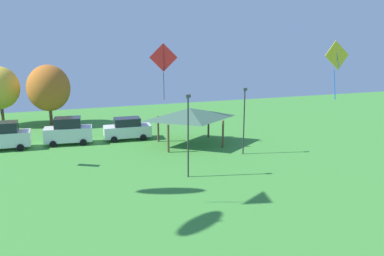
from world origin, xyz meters
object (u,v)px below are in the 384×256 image
at_px(parked_car_leftmost, 4,136).
at_px(light_post_1, 244,117).
at_px(kite_flying_1, 337,58).
at_px(kite_flying_9, 163,59).
at_px(parked_car_third_from_left, 127,129).
at_px(light_post_0, 188,131).
at_px(treeline_tree_2, 0,88).
at_px(park_pavilion, 190,113).
at_px(parked_car_second_from_left, 68,131).
at_px(treeline_tree_3, 49,88).

xyz_separation_m(parked_car_leftmost, light_post_1, (20.50, -8.31, 2.12)).
bearing_deg(kite_flying_1, parked_car_leftmost, 129.31).
relative_size(kite_flying_9, parked_car_third_from_left, 1.12).
relative_size(kite_flying_1, light_post_1, 0.50).
height_order(light_post_0, treeline_tree_2, treeline_tree_2).
distance_m(parked_car_leftmost, light_post_1, 22.23).
bearing_deg(parked_car_third_from_left, park_pavilion, -32.56).
bearing_deg(treeline_tree_2, light_post_1, -41.26).
bearing_deg(parked_car_leftmost, kite_flying_9, -9.59).
height_order(parked_car_second_from_left, treeline_tree_2, treeline_tree_2).
bearing_deg(parked_car_leftmost, treeline_tree_3, 67.72).
distance_m(parked_car_leftmost, parked_car_second_from_left, 5.74).
xyz_separation_m(kite_flying_1, parked_car_third_from_left, (-7.11, 22.67, -8.35)).
distance_m(kite_flying_1, light_post_0, 12.76).
distance_m(park_pavilion, light_post_1, 5.79).
bearing_deg(kite_flying_9, treeline_tree_3, 131.13).
bearing_deg(parked_car_second_from_left, park_pavilion, -13.56).
distance_m(park_pavilion, treeline_tree_2, 23.35).
bearing_deg(parked_car_second_from_left, light_post_1, -24.25).
distance_m(kite_flying_9, park_pavilion, 5.69).
bearing_deg(park_pavilion, light_post_0, -108.72).
distance_m(parked_car_leftmost, parked_car_third_from_left, 11.49).
height_order(park_pavilion, treeline_tree_2, treeline_tree_2).
bearing_deg(park_pavilion, kite_flying_9, 158.21).
relative_size(light_post_0, light_post_1, 1.06).
bearing_deg(parked_car_leftmost, treeline_tree_2, 98.16).
bearing_deg(parked_car_leftmost, kite_flying_1, -49.24).
height_order(kite_flying_9, parked_car_third_from_left, kite_flying_9).
relative_size(kite_flying_1, parked_car_second_from_left, 0.64).
distance_m(kite_flying_1, parked_car_leftmost, 30.47).
distance_m(kite_flying_1, light_post_1, 15.74).
bearing_deg(parked_car_second_from_left, treeline_tree_2, 128.45).
bearing_deg(kite_flying_1, treeline_tree_3, 114.43).
distance_m(parked_car_third_from_left, light_post_1, 12.45).
height_order(parked_car_third_from_left, treeline_tree_3, treeline_tree_3).
bearing_deg(treeline_tree_2, light_post_0, -56.55).
height_order(parked_car_leftmost, treeline_tree_2, treeline_tree_2).
height_order(kite_flying_1, parked_car_third_from_left, kite_flying_1).
height_order(light_post_1, treeline_tree_2, treeline_tree_2).
distance_m(kite_flying_9, parked_car_second_from_left, 11.66).
distance_m(light_post_1, treeline_tree_3, 24.08).
relative_size(kite_flying_1, treeline_tree_2, 0.43).
xyz_separation_m(kite_flying_9, light_post_1, (5.84, -5.45, -4.82)).
distance_m(parked_car_leftmost, park_pavilion, 17.45).
relative_size(parked_car_leftmost, light_post_1, 0.78).
bearing_deg(treeline_tree_3, parked_car_third_from_left, -51.45).
xyz_separation_m(kite_flying_9, treeline_tree_3, (-10.59, 12.12, -3.85)).
xyz_separation_m(kite_flying_9, light_post_0, (-0.63, -9.50, -4.65)).
height_order(parked_car_second_from_left, park_pavilion, park_pavilion).
height_order(kite_flying_1, light_post_1, kite_flying_1).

